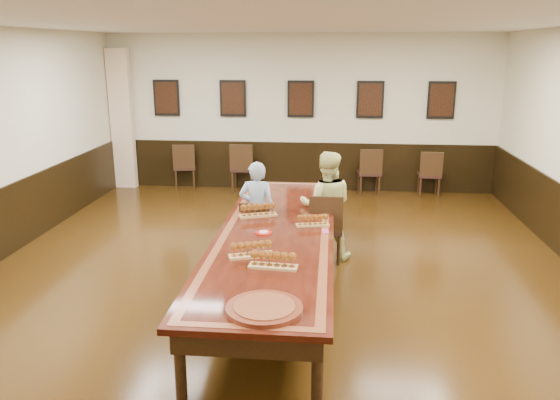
# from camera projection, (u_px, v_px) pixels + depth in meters

# --- Properties ---
(floor) EXTENTS (8.00, 10.00, 0.02)m
(floor) POSITION_uv_depth(u_px,v_px,m) (276.00, 288.00, 6.87)
(floor) COLOR black
(floor) RESTS_ON ground
(ceiling) EXTENTS (8.00, 10.00, 0.02)m
(ceiling) POSITION_uv_depth(u_px,v_px,m) (276.00, 19.00, 6.00)
(ceiling) COLOR white
(ceiling) RESTS_ON floor
(wall_back) EXTENTS (8.00, 0.02, 3.20)m
(wall_back) POSITION_uv_depth(u_px,v_px,m) (301.00, 113.00, 11.24)
(wall_back) COLOR beige
(wall_back) RESTS_ON floor
(chair_man) EXTENTS (0.42, 0.45, 0.88)m
(chair_man) POSITION_uv_depth(u_px,v_px,m) (256.00, 230.00, 7.67)
(chair_man) COLOR black
(chair_man) RESTS_ON floor
(chair_woman) EXTENTS (0.46, 0.50, 0.98)m
(chair_woman) POSITION_uv_depth(u_px,v_px,m) (326.00, 227.00, 7.63)
(chair_woman) COLOR black
(chair_woman) RESTS_ON floor
(spare_chair_a) EXTENTS (0.54, 0.57, 0.97)m
(spare_chair_a) POSITION_uv_depth(u_px,v_px,m) (185.00, 166.00, 11.61)
(spare_chair_a) COLOR black
(spare_chair_a) RESTS_ON floor
(spare_chair_b) EXTENTS (0.48, 0.52, 1.01)m
(spare_chair_b) POSITION_uv_depth(u_px,v_px,m) (243.00, 167.00, 11.37)
(spare_chair_b) COLOR black
(spare_chair_b) RESTS_ON floor
(spare_chair_c) EXTENTS (0.49, 0.53, 0.97)m
(spare_chair_c) POSITION_uv_depth(u_px,v_px,m) (369.00, 171.00, 11.10)
(spare_chair_c) COLOR black
(spare_chair_c) RESTS_ON floor
(spare_chair_d) EXTENTS (0.46, 0.50, 0.94)m
(spare_chair_d) POSITION_uv_depth(u_px,v_px,m) (429.00, 173.00, 10.98)
(spare_chair_d) COLOR black
(spare_chair_d) RESTS_ON floor
(person_man) EXTENTS (0.52, 0.34, 1.40)m
(person_man) POSITION_uv_depth(u_px,v_px,m) (257.00, 210.00, 7.69)
(person_man) COLOR #4A81BB
(person_man) RESTS_ON floor
(person_woman) EXTENTS (0.77, 0.60, 1.54)m
(person_woman) POSITION_uv_depth(u_px,v_px,m) (326.00, 206.00, 7.65)
(person_woman) COLOR #E7E891
(person_woman) RESTS_ON floor
(pink_phone) EXTENTS (0.09, 0.16, 0.01)m
(pink_phone) POSITION_uv_depth(u_px,v_px,m) (325.00, 231.00, 6.62)
(pink_phone) COLOR #E34B99
(pink_phone) RESTS_ON conference_table
(curtain) EXTENTS (0.45, 0.18, 2.90)m
(curtain) POSITION_uv_depth(u_px,v_px,m) (122.00, 120.00, 11.44)
(curtain) COLOR beige
(curtain) RESTS_ON floor
(wainscoting) EXTENTS (8.00, 10.00, 1.00)m
(wainscoting) POSITION_uv_depth(u_px,v_px,m) (276.00, 250.00, 6.73)
(wainscoting) COLOR black
(wainscoting) RESTS_ON floor
(conference_table) EXTENTS (1.40, 5.00, 0.76)m
(conference_table) POSITION_uv_depth(u_px,v_px,m) (276.00, 241.00, 6.70)
(conference_table) COLOR black
(conference_table) RESTS_ON floor
(posters) EXTENTS (6.14, 0.04, 0.74)m
(posters) POSITION_uv_depth(u_px,v_px,m) (301.00, 99.00, 11.09)
(posters) COLOR black
(posters) RESTS_ON wall_back
(flight_a) EXTENTS (0.52, 0.32, 0.19)m
(flight_a) POSITION_uv_depth(u_px,v_px,m) (258.00, 210.00, 7.19)
(flight_a) COLOR #AC8248
(flight_a) RESTS_ON conference_table
(flight_b) EXTENTS (0.43, 0.21, 0.15)m
(flight_b) POSITION_uv_depth(u_px,v_px,m) (313.00, 221.00, 6.82)
(flight_b) COLOR #AC8248
(flight_b) RESTS_ON conference_table
(flight_c) EXTENTS (0.50, 0.30, 0.18)m
(flight_c) POSITION_uv_depth(u_px,v_px,m) (251.00, 250.00, 5.80)
(flight_c) COLOR #AC8248
(flight_c) RESTS_ON conference_table
(flight_d) EXTENTS (0.51, 0.19, 0.19)m
(flight_d) POSITION_uv_depth(u_px,v_px,m) (273.00, 260.00, 5.50)
(flight_d) COLOR #AC8248
(flight_d) RESTS_ON conference_table
(red_plate_grp) EXTENTS (0.20, 0.20, 0.03)m
(red_plate_grp) POSITION_uv_depth(u_px,v_px,m) (264.00, 233.00, 6.55)
(red_plate_grp) COLOR red
(red_plate_grp) RESTS_ON conference_table
(carved_platter) EXTENTS (0.70, 0.70, 0.05)m
(carved_platter) POSITION_uv_depth(u_px,v_px,m) (264.00, 308.00, 4.63)
(carved_platter) COLOR #511C10
(carved_platter) RESTS_ON conference_table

